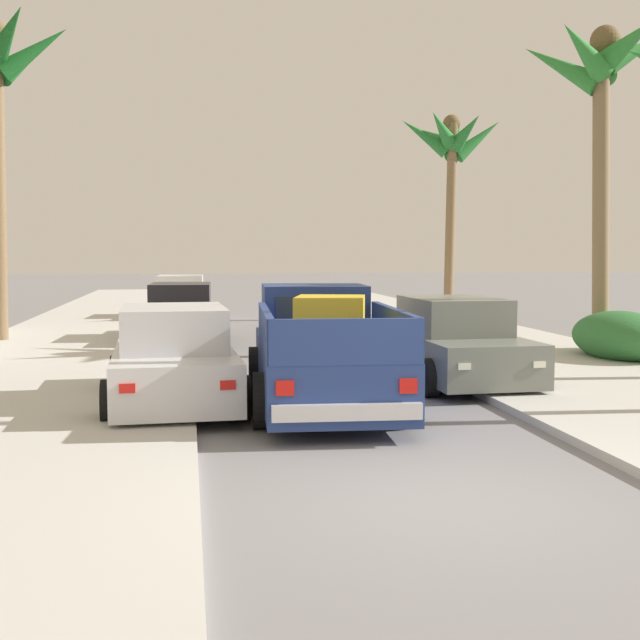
{
  "coord_description": "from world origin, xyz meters",
  "views": [
    {
      "loc": [
        -2.34,
        -7.37,
        2.36
      ],
      "look_at": [
        -0.13,
        6.26,
        1.2
      ],
      "focal_mm": 45.71,
      "sensor_mm": 36.0,
      "label": 1
    }
  ],
  "objects_px": {
    "pickup_truck": "(323,353)",
    "car_right_near": "(454,343)",
    "car_right_mid": "(181,315)",
    "palm_tree_left_fore": "(449,150)",
    "hedge_bush": "(621,337)",
    "car_left_near": "(180,299)",
    "car_left_mid": "(174,360)",
    "palm_tree_left_mid": "(600,91)"
  },
  "relations": [
    {
      "from": "car_left_mid",
      "to": "palm_tree_left_fore",
      "type": "bearing_deg",
      "value": 58.41
    },
    {
      "from": "car_right_near",
      "to": "hedge_bush",
      "type": "relative_size",
      "value": 1.53
    },
    {
      "from": "pickup_truck",
      "to": "hedge_bush",
      "type": "height_order",
      "value": "pickup_truck"
    },
    {
      "from": "car_right_near",
      "to": "car_left_mid",
      "type": "bearing_deg",
      "value": -163.39
    },
    {
      "from": "car_left_near",
      "to": "car_right_near",
      "type": "bearing_deg",
      "value": -71.41
    },
    {
      "from": "car_left_near",
      "to": "car_right_mid",
      "type": "xyz_separation_m",
      "value": [
        0.07,
        -7.38,
        0.0
      ]
    },
    {
      "from": "palm_tree_left_fore",
      "to": "palm_tree_left_mid",
      "type": "relative_size",
      "value": 0.95
    },
    {
      "from": "palm_tree_left_fore",
      "to": "palm_tree_left_mid",
      "type": "bearing_deg",
      "value": -88.07
    },
    {
      "from": "pickup_truck",
      "to": "palm_tree_left_mid",
      "type": "bearing_deg",
      "value": 36.53
    },
    {
      "from": "car_left_near",
      "to": "palm_tree_left_fore",
      "type": "xyz_separation_m",
      "value": [
        9.29,
        -1.29,
        5.18
      ]
    },
    {
      "from": "car_left_near",
      "to": "hedge_bush",
      "type": "bearing_deg",
      "value": -53.69
    },
    {
      "from": "car_right_near",
      "to": "palm_tree_left_fore",
      "type": "relative_size",
      "value": 0.6
    },
    {
      "from": "pickup_truck",
      "to": "car_left_mid",
      "type": "distance_m",
      "value": 2.27
    },
    {
      "from": "car_right_near",
      "to": "palm_tree_left_fore",
      "type": "height_order",
      "value": "palm_tree_left_fore"
    },
    {
      "from": "palm_tree_left_fore",
      "to": "palm_tree_left_mid",
      "type": "distance_m",
      "value": 9.88
    },
    {
      "from": "car_left_mid",
      "to": "palm_tree_left_mid",
      "type": "bearing_deg",
      "value": 28.3
    },
    {
      "from": "car_right_mid",
      "to": "hedge_bush",
      "type": "bearing_deg",
      "value": -30.14
    },
    {
      "from": "car_left_near",
      "to": "hedge_bush",
      "type": "xyz_separation_m",
      "value": [
        9.4,
        -12.8,
        -0.16
      ]
    },
    {
      "from": "car_right_mid",
      "to": "palm_tree_left_mid",
      "type": "xyz_separation_m",
      "value": [
        9.54,
        -3.78,
        5.31
      ]
    },
    {
      "from": "pickup_truck",
      "to": "car_right_near",
      "type": "distance_m",
      "value": 3.21
    },
    {
      "from": "palm_tree_left_fore",
      "to": "pickup_truck",
      "type": "bearing_deg",
      "value": -114.55
    },
    {
      "from": "car_left_mid",
      "to": "palm_tree_left_mid",
      "type": "distance_m",
      "value": 12.1
    },
    {
      "from": "car_right_mid",
      "to": "car_left_near",
      "type": "bearing_deg",
      "value": 90.57
    },
    {
      "from": "car_right_near",
      "to": "car_right_mid",
      "type": "distance_m",
      "value": 8.94
    },
    {
      "from": "pickup_truck",
      "to": "car_left_near",
      "type": "xyz_separation_m",
      "value": [
        -2.3,
        16.58,
        -0.09
      ]
    },
    {
      "from": "palm_tree_left_fore",
      "to": "car_right_near",
      "type": "bearing_deg",
      "value": -107.58
    },
    {
      "from": "car_left_mid",
      "to": "car_right_mid",
      "type": "height_order",
      "value": "same"
    },
    {
      "from": "car_right_near",
      "to": "hedge_bush",
      "type": "bearing_deg",
      "value": 24.88
    },
    {
      "from": "car_left_mid",
      "to": "car_left_near",
      "type": "bearing_deg",
      "value": 90.16
    },
    {
      "from": "car_right_near",
      "to": "car_left_near",
      "type": "bearing_deg",
      "value": 108.59
    },
    {
      "from": "car_right_near",
      "to": "car_left_mid",
      "type": "height_order",
      "value": "same"
    },
    {
      "from": "palm_tree_left_mid",
      "to": "hedge_bush",
      "type": "relative_size",
      "value": 2.68
    },
    {
      "from": "car_left_near",
      "to": "palm_tree_left_fore",
      "type": "height_order",
      "value": "palm_tree_left_fore"
    },
    {
      "from": "pickup_truck",
      "to": "car_left_near",
      "type": "height_order",
      "value": "pickup_truck"
    },
    {
      "from": "car_right_mid",
      "to": "hedge_bush",
      "type": "relative_size",
      "value": 1.54
    },
    {
      "from": "palm_tree_left_fore",
      "to": "hedge_bush",
      "type": "distance_m",
      "value": 12.68
    },
    {
      "from": "pickup_truck",
      "to": "palm_tree_left_fore",
      "type": "distance_m",
      "value": 17.56
    },
    {
      "from": "palm_tree_left_mid",
      "to": "car_left_mid",
      "type": "bearing_deg",
      "value": -151.7
    },
    {
      "from": "car_right_mid",
      "to": "palm_tree_left_fore",
      "type": "distance_m",
      "value": 12.19
    },
    {
      "from": "car_left_near",
      "to": "car_right_mid",
      "type": "distance_m",
      "value": 7.38
    },
    {
      "from": "car_left_mid",
      "to": "hedge_bush",
      "type": "bearing_deg",
      "value": 20.62
    },
    {
      "from": "car_left_near",
      "to": "palm_tree_left_mid",
      "type": "relative_size",
      "value": 0.58
    }
  ]
}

